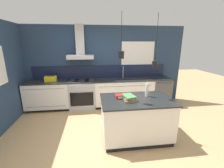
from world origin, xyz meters
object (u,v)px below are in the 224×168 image
at_px(oven_range, 83,94).
at_px(yellow_toolbox, 51,79).
at_px(dishwasher, 160,91).
at_px(red_supply_box, 120,96).
at_px(bottle_on_island, 147,90).
at_px(book_stack, 129,98).

height_order(oven_range, yellow_toolbox, yellow_toolbox).
height_order(dishwasher, red_supply_box, red_supply_box).
xyz_separation_m(oven_range, dishwasher, (2.63, 0.00, 0.00)).
distance_m(oven_range, bottle_on_island, 2.34).
height_order(oven_range, book_stack, book_stack).
height_order(dishwasher, book_stack, book_stack).
bearing_deg(book_stack, red_supply_box, 138.37).
height_order(oven_range, red_supply_box, red_supply_box).
bearing_deg(book_stack, dishwasher, 50.23).
bearing_deg(bottle_on_island, oven_range, 132.19).
height_order(red_supply_box, yellow_toolbox, yellow_toolbox).
height_order(dishwasher, bottle_on_island, bottle_on_island).
bearing_deg(red_supply_box, bottle_on_island, 2.49).
distance_m(oven_range, red_supply_box, 2.00).
bearing_deg(bottle_on_island, red_supply_box, -177.51).
relative_size(dishwasher, red_supply_box, 4.72).
height_order(book_stack, red_supply_box, book_stack).
bearing_deg(oven_range, red_supply_box, -61.44).
bearing_deg(book_stack, yellow_toolbox, 137.59).
relative_size(oven_range, bottle_on_island, 2.58).
bearing_deg(yellow_toolbox, oven_range, -0.27).
height_order(bottle_on_island, book_stack, bottle_on_island).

